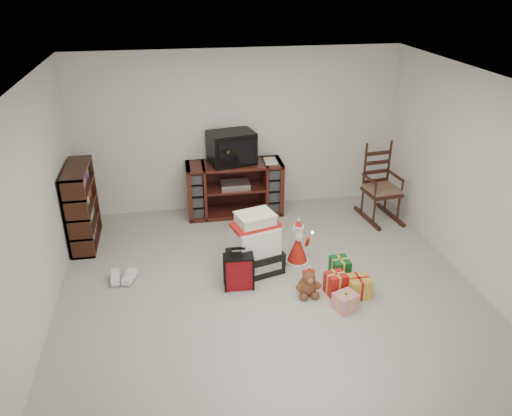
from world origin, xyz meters
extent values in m
cube|color=#A29F94|center=(0.00, 0.00, -0.01)|extent=(5.00, 5.00, 0.01)
cube|color=white|center=(0.00, 0.00, 2.50)|extent=(5.00, 5.00, 0.01)
cube|color=silver|center=(0.00, 2.50, 1.25)|extent=(5.00, 0.01, 2.50)
cube|color=silver|center=(0.00, -2.50, 1.25)|extent=(5.00, 0.01, 2.50)
cube|color=silver|center=(-2.50, 0.00, 1.25)|extent=(0.01, 5.00, 2.50)
cube|color=silver|center=(2.50, 0.00, 1.25)|extent=(0.01, 5.00, 2.50)
cube|color=#4B1D15|center=(-0.11, 2.21, 0.42)|extent=(1.48, 0.54, 0.84)
cube|color=silver|center=(-0.11, 2.18, 0.50)|extent=(0.45, 0.32, 0.08)
cube|color=#32170D|center=(-2.31, 1.63, 0.57)|extent=(0.31, 0.94, 1.14)
cube|color=#32170D|center=(2.08, 1.63, 0.44)|extent=(0.54, 0.52, 0.05)
cube|color=#8D654D|center=(2.08, 1.63, 0.50)|extent=(0.50, 0.48, 0.06)
cube|color=#32170D|center=(2.08, 1.85, 0.85)|extent=(0.42, 0.11, 0.75)
cube|color=#32170D|center=(2.08, 1.63, 0.03)|extent=(0.58, 0.86, 0.06)
cube|color=black|center=(-0.09, 0.49, 0.14)|extent=(0.74, 0.62, 0.29)
cube|color=white|center=(-0.09, 0.49, 0.46)|extent=(0.63, 0.54, 0.35)
cube|color=red|center=(-0.09, 0.49, 0.66)|extent=(0.64, 0.45, 0.05)
cube|color=beige|center=(-0.09, 0.49, 0.75)|extent=(0.50, 0.43, 0.11)
cube|color=maroon|center=(-0.35, 0.16, 0.22)|extent=(0.35, 0.20, 0.45)
cube|color=black|center=(-0.35, 0.24, 0.51)|extent=(0.18, 0.04, 0.03)
ellipsoid|color=brown|center=(0.44, -0.13, 0.12)|extent=(0.24, 0.20, 0.25)
sphere|color=brown|center=(0.44, -0.16, 0.27)|extent=(0.16, 0.16, 0.16)
cone|color=#B52013|center=(0.49, 0.59, 0.21)|extent=(0.29, 0.29, 0.42)
sphere|color=beige|center=(0.49, 0.59, 0.47)|extent=(0.14, 0.14, 0.14)
cone|color=#B52013|center=(0.49, 0.59, 0.58)|extent=(0.13, 0.13, 0.11)
cylinder|color=silver|center=(0.65, 0.47, 0.43)|extent=(0.02, 0.02, 0.13)
cone|color=#B52013|center=(-0.27, 0.81, 0.19)|extent=(0.26, 0.26, 0.37)
sphere|color=beige|center=(-0.27, 0.81, 0.42)|extent=(0.13, 0.13, 0.13)
cone|color=#B52013|center=(-0.27, 0.81, 0.51)|extent=(0.11, 0.11, 0.09)
cylinder|color=silver|center=(-0.14, 0.71, 0.38)|extent=(0.02, 0.02, 0.11)
cube|color=white|center=(-1.84, 0.52, 0.05)|extent=(0.13, 0.27, 0.09)
cube|color=white|center=(-1.67, 0.52, 0.05)|extent=(0.20, 0.29, 0.09)
cube|color=red|center=(0.76, -0.12, 0.12)|extent=(0.24, 0.24, 0.24)
cube|color=#165B27|center=(0.95, 0.11, 0.12)|extent=(0.24, 0.24, 0.24)
cube|color=gold|center=(0.99, -0.26, 0.12)|extent=(0.24, 0.24, 0.24)
cube|color=silver|center=(0.72, -0.44, 0.12)|extent=(0.24, 0.24, 0.24)
cube|color=black|center=(-0.14, 2.23, 1.09)|extent=(0.75, 0.60, 0.49)
cube|color=black|center=(-0.14, 1.99, 1.09)|extent=(0.56, 0.14, 0.39)
camera|label=1|loc=(-1.03, -4.88, 3.54)|focal=35.00mm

